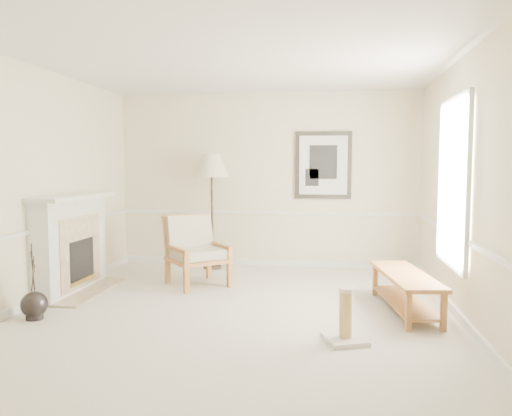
{
  "coord_description": "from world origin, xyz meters",
  "views": [
    {
      "loc": [
        1.06,
        -5.56,
        1.69
      ],
      "look_at": [
        0.13,
        0.7,
        1.15
      ],
      "focal_mm": 35.0,
      "sensor_mm": 36.0,
      "label": 1
    }
  ],
  "objects": [
    {
      "name": "ground",
      "position": [
        0.0,
        0.0,
        0.0
      ],
      "size": [
        5.5,
        5.5,
        0.0
      ],
      "primitive_type": "plane",
      "color": "silver",
      "rests_on": "ground"
    },
    {
      "name": "room",
      "position": [
        0.14,
        0.08,
        1.87
      ],
      "size": [
        5.04,
        5.54,
        2.92
      ],
      "color": "beige",
      "rests_on": "ground"
    },
    {
      "name": "fireplace",
      "position": [
        -2.34,
        0.6,
        0.64
      ],
      "size": [
        0.64,
        1.64,
        1.31
      ],
      "color": "white",
      "rests_on": "ground"
    },
    {
      "name": "floor_vase",
      "position": [
        -2.15,
        -0.59,
        0.16
      ],
      "size": [
        0.29,
        0.29,
        0.85
      ],
      "rotation": [
        0.0,
        0.0,
        -0.18
      ],
      "color": "black",
      "rests_on": "ground"
    },
    {
      "name": "armchair",
      "position": [
        -0.84,
        1.29,
        0.53
      ],
      "size": [
        1.08,
        1.08,
        0.99
      ],
      "rotation": [
        0.0,
        0.0,
        0.7
      ],
      "color": "#996431",
      "rests_on": "ground"
    },
    {
      "name": "floor_lamp",
      "position": [
        -0.85,
        2.4,
        1.64
      ],
      "size": [
        0.75,
        0.75,
        1.88
      ],
      "rotation": [
        0.0,
        0.0,
        0.33
      ],
      "color": "black",
      "rests_on": "ground"
    },
    {
      "name": "bench",
      "position": [
        1.94,
        0.32,
        0.3
      ],
      "size": [
        0.69,
        1.62,
        0.45
      ],
      "rotation": [
        0.0,
        0.0,
        0.15
      ],
      "color": "#996431",
      "rests_on": "ground"
    },
    {
      "name": "scratching_post",
      "position": [
        1.22,
        -0.82,
        0.17
      ],
      "size": [
        0.48,
        0.48,
        0.53
      ],
      "rotation": [
        0.0,
        0.0,
        0.36
      ],
      "color": "silver",
      "rests_on": "ground"
    }
  ]
}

